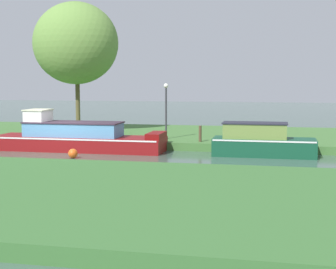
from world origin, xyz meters
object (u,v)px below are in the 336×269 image
(maroon_barge, at_px, (77,138))
(forest_narrowboat, at_px, (261,142))
(willow_tree_left, at_px, (76,43))
(mooring_post_far, at_px, (92,131))
(mooring_post_near, at_px, (200,134))
(channel_buoy, at_px, (73,153))
(lamp_post, at_px, (166,104))

(maroon_barge, height_order, forest_narrowboat, maroon_barge)
(maroon_barge, distance_m, willow_tree_left, 7.86)
(mooring_post_far, bearing_deg, maroon_barge, -97.39)
(maroon_barge, height_order, mooring_post_near, maroon_barge)
(forest_narrowboat, relative_size, channel_buoy, 10.91)
(forest_narrowboat, xyz_separation_m, willow_tree_left, (-11.35, 5.54, 5.08))
(channel_buoy, bearing_deg, mooring_post_far, 98.40)
(lamp_post, bearing_deg, maroon_barge, -148.67)
(mooring_post_near, relative_size, channel_buoy, 1.89)
(willow_tree_left, height_order, mooring_post_far, willow_tree_left)
(lamp_post, bearing_deg, mooring_post_far, -166.99)
(maroon_barge, xyz_separation_m, forest_narrowboat, (9.11, 0.00, 0.02))
(maroon_barge, bearing_deg, mooring_post_near, 14.68)
(willow_tree_left, distance_m, channel_buoy, 10.22)
(maroon_barge, xyz_separation_m, channel_buoy, (0.81, -2.51, -0.42))
(lamp_post, relative_size, mooring_post_far, 3.46)
(maroon_barge, relative_size, channel_buoy, 20.08)
(willow_tree_left, bearing_deg, mooring_post_near, -25.69)
(willow_tree_left, xyz_separation_m, channel_buoy, (3.05, -8.05, -5.52))
(lamp_post, height_order, mooring_post_far, lamp_post)
(lamp_post, distance_m, channel_buoy, 6.27)
(forest_narrowboat, height_order, lamp_post, lamp_post)
(forest_narrowboat, bearing_deg, mooring_post_near, 153.12)
(willow_tree_left, distance_m, mooring_post_near, 10.39)
(channel_buoy, bearing_deg, forest_narrowboat, 16.82)
(forest_narrowboat, xyz_separation_m, channel_buoy, (-8.30, -2.51, -0.43))
(channel_buoy, bearing_deg, maroon_barge, 107.82)
(mooring_post_near, xyz_separation_m, channel_buoy, (-5.20, -4.08, -0.59))
(forest_narrowboat, xyz_separation_m, mooring_post_far, (-8.91, 1.57, 0.18))
(willow_tree_left, xyz_separation_m, lamp_post, (6.28, -3.08, -3.48))
(maroon_barge, xyz_separation_m, lamp_post, (4.04, 2.46, 1.62))
(maroon_barge, relative_size, mooring_post_near, 10.64)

